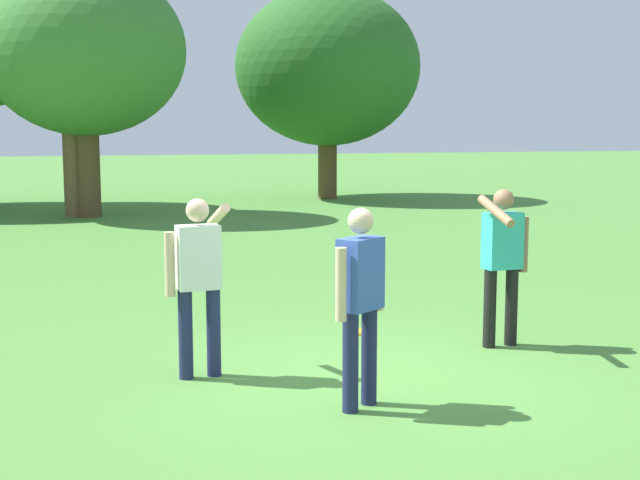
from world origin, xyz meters
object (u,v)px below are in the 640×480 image
at_px(person_bystander, 360,294).
at_px(tree_back_left, 85,51).
at_px(person_thrower, 198,273).
at_px(person_catcher, 503,255).
at_px(frisbee, 358,332).
at_px(tree_back_right, 328,67).
at_px(tree_slender_mid, 70,61).

relative_size(person_bystander, tree_back_left, 0.26).
bearing_deg(person_bystander, person_thrower, 132.93).
bearing_deg(person_catcher, person_thrower, -174.74).
bearing_deg(person_thrower, frisbee, 33.14).
bearing_deg(tree_back_left, frisbee, -78.42).
height_order(person_bystander, tree_back_right, tree_back_right).
bearing_deg(person_bystander, tree_back_right, 75.17).
xyz_separation_m(person_catcher, tree_slender_mid, (-4.37, 14.63, 2.87)).
xyz_separation_m(person_thrower, tree_back_left, (-0.85, 14.73, 3.12)).
relative_size(person_bystander, tree_back_right, 0.25).
xyz_separation_m(person_bystander, tree_back_right, (5.21, 19.67, 3.09)).
distance_m(person_catcher, tree_slender_mid, 15.53).
xyz_separation_m(person_catcher, frisbee, (-1.26, 0.96, -0.95)).
height_order(person_thrower, tree_back_right, tree_back_right).
distance_m(tree_slender_mid, tree_back_left, 0.47).
bearing_deg(tree_slender_mid, tree_back_right, 24.99).
distance_m(person_thrower, frisbee, 2.47).
relative_size(person_thrower, tree_slender_mid, 0.30).
relative_size(person_catcher, tree_back_left, 0.26).
distance_m(person_bystander, tree_back_left, 16.39).
xyz_separation_m(frisbee, tree_slender_mid, (-3.12, 13.67, 3.82)).
bearing_deg(person_catcher, person_bystander, -143.07).
bearing_deg(frisbee, person_catcher, -37.31).
relative_size(person_catcher, frisbee, 5.93).
xyz_separation_m(person_thrower, person_bystander, (1.14, -1.23, -0.02)).
relative_size(frisbee, tree_slender_mid, 0.05).
distance_m(tree_back_left, tree_back_right, 8.10).
bearing_deg(person_bystander, tree_back_left, 97.12).
xyz_separation_m(person_thrower, tree_back_right, (6.35, 18.44, 3.07)).
bearing_deg(frisbee, tree_back_left, 101.58).
bearing_deg(person_catcher, frisbee, 142.69).
xyz_separation_m(person_bystander, frisbee, (0.77, 2.48, -0.93)).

